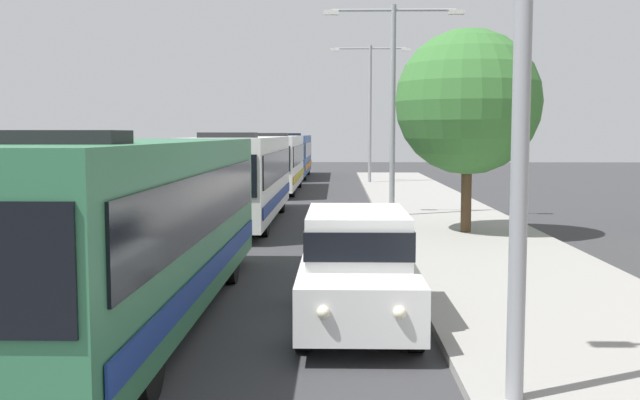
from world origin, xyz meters
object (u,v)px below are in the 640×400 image
bus_middle (276,161)px  bus_fourth_in_line (291,154)px  white_suv (357,263)px  streetlamp_mid (393,88)px  bus_lead (135,223)px  streetlamp_far (370,100)px  bus_second_in_line (243,175)px  roadside_tree (468,102)px

bus_middle → bus_fourth_in_line: size_ratio=0.96×
white_suv → streetlamp_mid: size_ratio=0.62×
bus_lead → bus_fourth_in_line: same height
streetlamp_far → bus_lead: bearing=-99.0°
white_suv → bus_lead: bearing=179.2°
bus_middle → streetlamp_far: 8.80m
bus_lead → bus_middle: (-0.00, 28.15, -0.00)m
white_suv → bus_second_in_line: bearing=104.7°
bus_second_in_line → white_suv: 14.62m
bus_middle → roadside_tree: bearing=-67.4°
bus_fourth_in_line → streetlamp_far: 9.83m
bus_middle → white_suv: (3.70, -28.20, -0.66)m
white_suv → streetlamp_far: bearing=87.2°
bus_second_in_line → bus_fourth_in_line: same height
bus_fourth_in_line → streetlamp_far: streetlamp_far is taller
streetlamp_far → streetlamp_mid: bearing=-90.0°
white_suv → roadside_tree: bearing=71.0°
bus_middle → streetlamp_mid: 14.46m
bus_middle → white_suv: bearing=-82.5°
bus_lead → roadside_tree: size_ratio=1.93×
bus_second_in_line → bus_lead: bearing=-90.0°
streetlamp_far → roadside_tree: 23.67m
bus_lead → white_suv: 3.76m
streetlamp_mid → white_suv: bearing=-96.4°
white_suv → roadside_tree: size_ratio=0.77×
streetlamp_far → bus_fourth_in_line: bearing=126.1°
bus_middle → streetlamp_far: streetlamp_far is taller
white_suv → roadside_tree: (3.64, 10.60, 3.10)m
bus_lead → streetlamp_mid: size_ratio=1.56×
bus_middle → bus_fourth_in_line: same height
bus_fourth_in_line → roadside_tree: roadside_tree is taller
bus_lead → streetlamp_far: size_ratio=1.41×
bus_fourth_in_line → bus_middle: bearing=-90.0°
bus_second_in_line → roadside_tree: size_ratio=1.91×
roadside_tree → bus_middle: bearing=112.6°
bus_second_in_line → bus_middle: size_ratio=1.04×
bus_second_in_line → streetlamp_mid: streetlamp_mid is taller
bus_lead → bus_middle: size_ratio=1.05×
bus_fourth_in_line → white_suv: (3.70, -41.55, -0.66)m
bus_lead → streetlamp_far: streetlamp_far is taller
bus_second_in_line → bus_middle: bearing=90.0°
roadside_tree → streetlamp_far: bearing=94.7°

